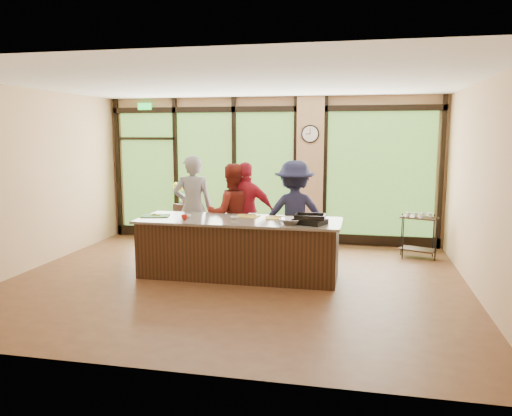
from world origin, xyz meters
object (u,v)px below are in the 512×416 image
at_px(cook_left, 193,208).
at_px(cook_right, 294,214).
at_px(flower_stand, 186,222).
at_px(bar_cart, 419,231).
at_px(roasting_pan, 310,221).
at_px(island_base, 239,249).

relative_size(cook_left, cook_right, 1.04).
distance_m(cook_left, flower_stand, 1.83).
bearing_deg(bar_cart, cook_right, -130.72).
xyz_separation_m(cook_left, roasting_pan, (2.19, -1.03, 0.01)).
relative_size(flower_stand, bar_cart, 0.93).
height_order(roasting_pan, flower_stand, roasting_pan).
bearing_deg(cook_right, flower_stand, -47.00).
bearing_deg(cook_right, island_base, 29.18).
bearing_deg(island_base, bar_cart, 31.61).
height_order(flower_stand, bar_cart, bar_cart).
bearing_deg(roasting_pan, flower_stand, 160.22).
distance_m(cook_right, roasting_pan, 0.98).
distance_m(island_base, bar_cart, 3.44).
bearing_deg(cook_left, bar_cart, 177.68).
bearing_deg(bar_cart, flower_stand, -165.23).
distance_m(cook_left, roasting_pan, 2.42).
height_order(cook_left, cook_right, cook_left).
xyz_separation_m(island_base, cook_left, (-1.04, 0.83, 0.51)).
relative_size(cook_right, flower_stand, 2.31).
distance_m(island_base, cook_left, 1.43).
relative_size(cook_right, bar_cart, 2.15).
height_order(island_base, roasting_pan, roasting_pan).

